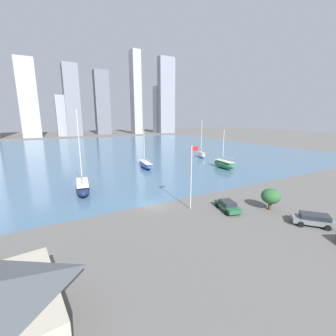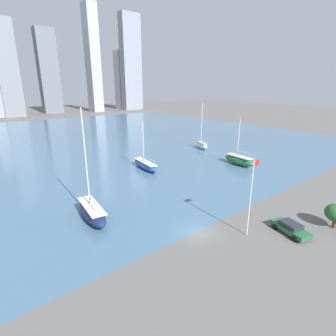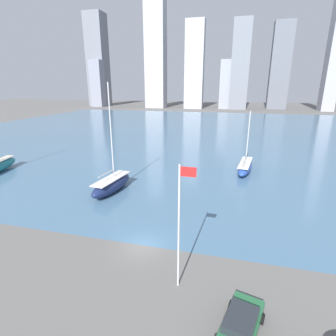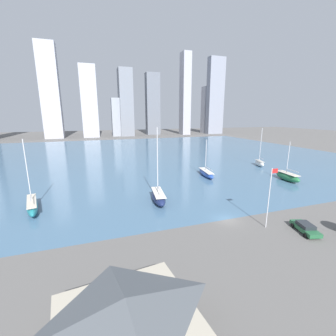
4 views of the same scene
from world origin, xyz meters
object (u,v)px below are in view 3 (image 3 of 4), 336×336
sailboat_blue (245,167)px  parked_sedan_green (240,325)px  sailboat_navy (112,184)px  flag_pole (180,224)px

sailboat_blue → parked_sedan_green: bearing=-84.0°
sailboat_blue → sailboat_navy: bearing=-134.5°
sailboat_blue → parked_sedan_green: sailboat_blue is taller
flag_pole → parked_sedan_green: bearing=-35.1°
flag_pole → sailboat_blue: size_ratio=0.92×
flag_pole → sailboat_navy: (-13.64, 16.34, -4.31)m
flag_pole → sailboat_navy: 21.71m
sailboat_navy → sailboat_blue: (19.35, 14.99, -0.23)m
parked_sedan_green → flag_pole: bearing=160.3°
sailboat_navy → sailboat_blue: size_ratio=1.43×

